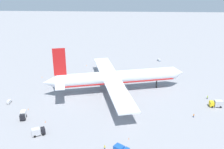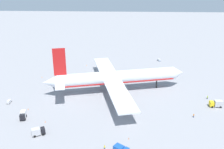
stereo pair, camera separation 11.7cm
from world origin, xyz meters
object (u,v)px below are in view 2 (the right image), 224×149
at_px(traffic_cone_4, 28,109).
at_px(traffic_cone_1, 129,138).
at_px(service_truck_0, 216,103).
at_px(traffic_cone_0, 87,65).
at_px(traffic_cone_2, 42,77).
at_px(airliner, 115,78).
at_px(ground_worker_0, 207,97).
at_px(baggage_cart_1, 9,101).
at_px(traffic_cone_3, 45,122).
at_px(ground_worker_1, 194,116).
at_px(service_truck_4, 38,131).
at_px(baggage_cart_0, 159,60).
at_px(ground_worker_3, 105,147).
at_px(service_truck_2, 23,115).

bearing_deg(traffic_cone_4, traffic_cone_1, -24.05).
relative_size(service_truck_0, traffic_cone_0, 10.53).
height_order(traffic_cone_1, traffic_cone_2, same).
relative_size(traffic_cone_0, traffic_cone_2, 1.00).
distance_m(airliner, ground_worker_0, 46.24).
bearing_deg(baggage_cart_1, traffic_cone_0, 62.02).
distance_m(traffic_cone_0, traffic_cone_3, 71.32).
bearing_deg(baggage_cart_1, airliner, 17.45).
relative_size(ground_worker_1, traffic_cone_2, 3.12).
relative_size(service_truck_4, baggage_cart_0, 1.88).
bearing_deg(service_truck_0, ground_worker_3, -145.59).
distance_m(baggage_cart_1, traffic_cone_1, 61.83).
distance_m(service_truck_2, traffic_cone_2, 46.26).
height_order(traffic_cone_3, traffic_cone_4, same).
height_order(service_truck_4, traffic_cone_1, service_truck_4).
distance_m(service_truck_4, traffic_cone_1, 34.23).
relative_size(service_truck_0, ground_worker_3, 3.26).
bearing_deg(traffic_cone_4, traffic_cone_2, 97.77).
bearing_deg(traffic_cone_2, service_truck_4, -74.46).
relative_size(baggage_cart_1, ground_worker_3, 2.02).
relative_size(service_truck_0, traffic_cone_2, 10.53).
bearing_deg(traffic_cone_4, ground_worker_1, -2.51).
bearing_deg(traffic_cone_0, ground_worker_3, -78.04).
bearing_deg(ground_worker_3, traffic_cone_3, 147.40).
height_order(traffic_cone_0, traffic_cone_2, same).
distance_m(traffic_cone_1, traffic_cone_2, 76.89).
height_order(service_truck_2, baggage_cart_0, service_truck_2).
bearing_deg(ground_worker_3, service_truck_2, 152.13).
bearing_deg(ground_worker_0, traffic_cone_0, 144.87).
xyz_separation_m(service_truck_4, traffic_cone_0, (7.29, 79.95, -1.33)).
relative_size(ground_worker_3, traffic_cone_2, 3.23).
xyz_separation_m(service_truck_2, traffic_cone_1, (44.18, -12.45, -1.41)).
xyz_separation_m(service_truck_2, ground_worker_1, (71.92, 4.40, -0.81)).
relative_size(baggage_cart_0, traffic_cone_1, 5.24).
bearing_deg(baggage_cart_0, traffic_cone_3, -124.21).
height_order(traffic_cone_2, traffic_cone_4, same).
relative_size(service_truck_0, ground_worker_1, 3.37).
bearing_deg(baggage_cart_0, service_truck_4, -121.54).
relative_size(service_truck_0, traffic_cone_1, 10.53).
distance_m(service_truck_2, baggage_cart_1, 18.06).
height_order(baggage_cart_0, ground_worker_1, ground_worker_1).
height_order(service_truck_2, traffic_cone_0, service_truck_2).
distance_m(service_truck_0, ground_worker_0, 8.10).
xyz_separation_m(traffic_cone_2, traffic_cone_4, (5.22, -38.26, 0.00)).
relative_size(baggage_cart_0, traffic_cone_4, 5.24).
xyz_separation_m(ground_worker_0, traffic_cone_3, (-72.85, -24.78, -0.61)).
bearing_deg(baggage_cart_1, service_truck_0, 0.52).
height_order(service_truck_2, service_truck_4, service_truck_2).
relative_size(service_truck_2, traffic_cone_1, 9.02).
distance_m(baggage_cart_1, ground_worker_1, 84.33).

